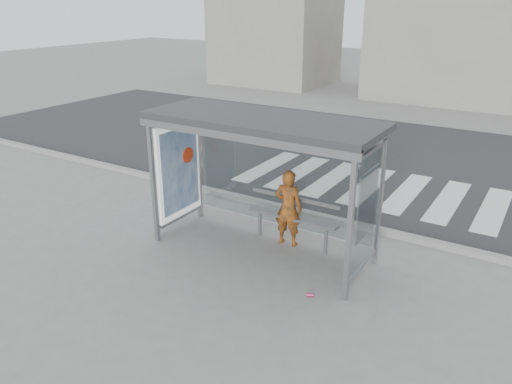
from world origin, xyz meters
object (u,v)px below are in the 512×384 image
person (288,208)px  soda_can (310,295)px  bench (292,217)px  bus_shelter (246,148)px

person → soda_can: person is taller
person → bench: 0.21m
person → soda_can: size_ratio=13.63×
bench → soda_can: bearing=-53.0°
bench → soda_can: (1.13, -1.51, -0.54)m
bench → soda_can: size_ratio=16.62×
person → bus_shelter: bearing=30.5°
bus_shelter → person: 1.46m
bench → person: bearing=-149.6°
bus_shelter → soda_can: bearing=-27.9°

